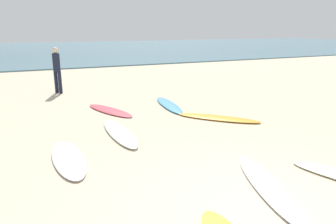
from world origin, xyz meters
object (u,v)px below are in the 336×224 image
object	(u,v)px
surfboard_1	(110,110)
beachgoer_near	(57,68)
surfboard_2	(169,105)
surfboard_3	(268,185)
surfboard_7	(119,133)
surfboard_0	(218,118)
surfboard_4	(68,158)

from	to	relation	value
surfboard_1	beachgoer_near	xyz separation A→B (m)	(-1.15, 3.70, 1.00)
surfboard_2	surfboard_1	bearing A→B (deg)	3.99
surfboard_3	surfboard_7	bearing A→B (deg)	130.67
surfboard_0	surfboard_2	world-z (taller)	surfboard_2
surfboard_1	surfboard_7	bearing A→B (deg)	61.65
surfboard_0	beachgoer_near	distance (m)	7.08
surfboard_7	beachgoer_near	world-z (taller)	beachgoer_near
surfboard_3	surfboard_1	bearing A→B (deg)	119.47
surfboard_0	surfboard_3	size ratio (longest dim) A/B	0.99
surfboard_2	surfboard_4	bearing A→B (deg)	48.83
beachgoer_near	surfboard_1	bearing A→B (deg)	-24.55
surfboard_0	surfboard_7	world-z (taller)	surfboard_7
surfboard_0	surfboard_4	bearing A→B (deg)	-28.08
surfboard_0	surfboard_3	xyz separation A→B (m)	(-1.50, -3.75, -0.00)
surfboard_3	surfboard_0	bearing A→B (deg)	86.62
surfboard_4	surfboard_1	bearing A→B (deg)	62.11
surfboard_0	beachgoer_near	world-z (taller)	beachgoer_near
surfboard_3	surfboard_4	world-z (taller)	surfboard_3
surfboard_3	surfboard_4	xyz separation A→B (m)	(-2.87, 2.54, -0.00)
surfboard_3	beachgoer_near	world-z (taller)	beachgoer_near
surfboard_0	surfboard_1	xyz separation A→B (m)	(-2.66, 2.18, -0.01)
surfboard_2	surfboard_3	bearing A→B (deg)	89.16
surfboard_0	beachgoer_near	size ratio (longest dim) A/B	1.32
surfboard_1	surfboard_7	distance (m)	2.31
surfboard_0	surfboard_4	world-z (taller)	surfboard_0
surfboard_1	surfboard_2	bearing A→B (deg)	156.43
surfboard_7	surfboard_2	bearing A→B (deg)	42.48
surfboard_2	surfboard_7	bearing A→B (deg)	50.13
surfboard_2	surfboard_3	world-z (taller)	surfboard_2
surfboard_1	surfboard_3	bearing A→B (deg)	81.02
surfboard_0	surfboard_3	bearing A→B (deg)	24.58
surfboard_3	surfboard_4	size ratio (longest dim) A/B	1.14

